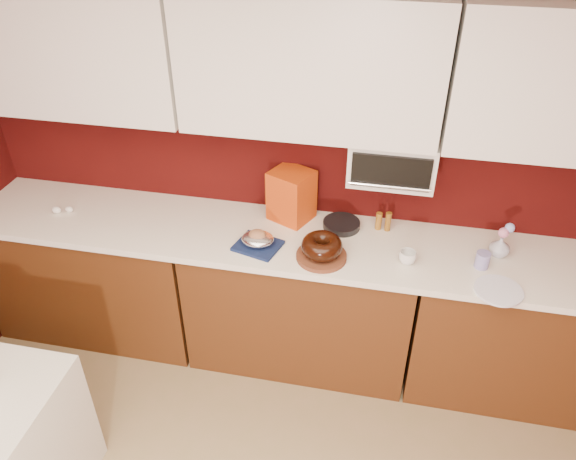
% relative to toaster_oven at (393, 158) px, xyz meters
% --- Properties ---
extents(ceiling, '(4.00, 4.50, 0.02)m').
position_rel_toaster_oven_xyz_m(ceiling, '(-0.45, -2.10, 1.12)').
color(ceiling, white).
rests_on(ceiling, wall_back).
extents(wall_back, '(4.00, 0.02, 2.50)m').
position_rel_toaster_oven_xyz_m(wall_back, '(-0.45, 0.15, -0.12)').
color(wall_back, '#3D0908').
rests_on(wall_back, floor).
extents(base_cabinet_left, '(1.31, 0.58, 0.86)m').
position_rel_toaster_oven_xyz_m(base_cabinet_left, '(-1.78, -0.17, -0.95)').
color(base_cabinet_left, '#502910').
rests_on(base_cabinet_left, floor).
extents(base_cabinet_center, '(1.31, 0.58, 0.86)m').
position_rel_toaster_oven_xyz_m(base_cabinet_center, '(-0.45, -0.17, -0.95)').
color(base_cabinet_center, '#502910').
rests_on(base_cabinet_center, floor).
extents(base_cabinet_right, '(1.31, 0.58, 0.86)m').
position_rel_toaster_oven_xyz_m(base_cabinet_right, '(0.88, -0.17, -0.95)').
color(base_cabinet_right, '#502910').
rests_on(base_cabinet_right, floor).
extents(countertop, '(4.00, 0.62, 0.04)m').
position_rel_toaster_oven_xyz_m(countertop, '(-0.45, -0.17, -0.49)').
color(countertop, white).
rests_on(countertop, base_cabinet_center).
extents(upper_cabinet_left, '(1.31, 0.33, 0.70)m').
position_rel_toaster_oven_xyz_m(upper_cabinet_left, '(-1.78, -0.02, 0.48)').
color(upper_cabinet_left, white).
rests_on(upper_cabinet_left, wall_back).
extents(upper_cabinet_center, '(1.31, 0.33, 0.70)m').
position_rel_toaster_oven_xyz_m(upper_cabinet_center, '(-0.45, -0.02, 0.48)').
color(upper_cabinet_center, white).
rests_on(upper_cabinet_center, wall_back).
extents(toaster_oven, '(0.45, 0.30, 0.25)m').
position_rel_toaster_oven_xyz_m(toaster_oven, '(0.00, 0.00, 0.00)').
color(toaster_oven, white).
rests_on(toaster_oven, upper_cabinet_center).
extents(toaster_oven_door, '(0.40, 0.02, 0.18)m').
position_rel_toaster_oven_xyz_m(toaster_oven_door, '(0.00, -0.16, 0.00)').
color(toaster_oven_door, black).
rests_on(toaster_oven_door, toaster_oven).
extents(toaster_oven_handle, '(0.42, 0.02, 0.02)m').
position_rel_toaster_oven_xyz_m(toaster_oven_handle, '(0.00, -0.18, -0.07)').
color(toaster_oven_handle, silver).
rests_on(toaster_oven_handle, toaster_oven).
extents(cake_base, '(0.31, 0.31, 0.03)m').
position_rel_toaster_oven_xyz_m(cake_base, '(-0.31, -0.32, -0.46)').
color(cake_base, brown).
rests_on(cake_base, countertop).
extents(bundt_cake, '(0.29, 0.29, 0.09)m').
position_rel_toaster_oven_xyz_m(bundt_cake, '(-0.31, -0.32, -0.39)').
color(bundt_cake, black).
rests_on(bundt_cake, cake_base).
extents(navy_towel, '(0.28, 0.26, 0.02)m').
position_rel_toaster_oven_xyz_m(navy_towel, '(-0.68, -0.29, -0.47)').
color(navy_towel, '#131F48').
rests_on(navy_towel, countertop).
extents(foil_ham_nest, '(0.22, 0.20, 0.07)m').
position_rel_toaster_oven_xyz_m(foil_ham_nest, '(-0.68, -0.29, -0.42)').
color(foil_ham_nest, white).
rests_on(foil_ham_nest, navy_towel).
extents(roasted_ham, '(0.11, 0.09, 0.06)m').
position_rel_toaster_oven_xyz_m(roasted_ham, '(-0.68, -0.29, -0.40)').
color(roasted_ham, '#A06B49').
rests_on(roasted_ham, foil_ham_nest).
extents(pandoro_box, '(0.29, 0.28, 0.31)m').
position_rel_toaster_oven_xyz_m(pandoro_box, '(-0.55, 0.04, -0.32)').
color(pandoro_box, '#AF210B').
rests_on(pandoro_box, countertop).
extents(dark_pan, '(0.29, 0.29, 0.04)m').
position_rel_toaster_oven_xyz_m(dark_pan, '(-0.25, -0.00, -0.46)').
color(dark_pan, black).
rests_on(dark_pan, countertop).
extents(coffee_mug, '(0.11, 0.11, 0.09)m').
position_rel_toaster_oven_xyz_m(coffee_mug, '(0.14, -0.27, -0.43)').
color(coffee_mug, white).
rests_on(coffee_mug, countertop).
extents(blue_jar, '(0.09, 0.09, 0.09)m').
position_rel_toaster_oven_xyz_m(blue_jar, '(0.52, -0.22, -0.43)').
color(blue_jar, '#211B95').
rests_on(blue_jar, countertop).
extents(flower_vase, '(0.12, 0.12, 0.13)m').
position_rel_toaster_oven_xyz_m(flower_vase, '(0.62, -0.10, -0.41)').
color(flower_vase, '#B0B5C7').
rests_on(flower_vase, countertop).
extents(flower_pink, '(0.06, 0.06, 0.06)m').
position_rel_toaster_oven_xyz_m(flower_pink, '(0.62, -0.10, -0.33)').
color(flower_pink, pink).
rests_on(flower_pink, flower_vase).
extents(flower_blue, '(0.05, 0.05, 0.05)m').
position_rel_toaster_oven_xyz_m(flower_blue, '(0.65, -0.08, -0.30)').
color(flower_blue, '#96A9F0').
rests_on(flower_blue, flower_vase).
extents(china_plate, '(0.30, 0.30, 0.01)m').
position_rel_toaster_oven_xyz_m(china_plate, '(0.59, -0.41, -0.47)').
color(china_plate, white).
rests_on(china_plate, countertop).
extents(amber_bottle, '(0.05, 0.05, 0.11)m').
position_rel_toaster_oven_xyz_m(amber_bottle, '(-0.04, 0.02, -0.42)').
color(amber_bottle, '#8D5919').
rests_on(amber_bottle, countertop).
extents(egg_left, '(0.06, 0.05, 0.04)m').
position_rel_toaster_oven_xyz_m(egg_left, '(-1.88, -0.17, -0.46)').
color(egg_left, white).
rests_on(egg_left, countertop).
extents(egg_right, '(0.07, 0.06, 0.04)m').
position_rel_toaster_oven_xyz_m(egg_right, '(-1.95, -0.20, -0.45)').
color(egg_right, white).
rests_on(egg_right, countertop).
extents(amber_bottle_tall, '(0.04, 0.04, 0.12)m').
position_rel_toaster_oven_xyz_m(amber_bottle_tall, '(0.02, 0.02, -0.42)').
color(amber_bottle_tall, brown).
rests_on(amber_bottle_tall, countertop).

